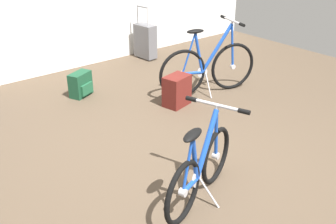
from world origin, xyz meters
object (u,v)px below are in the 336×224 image
at_px(rolling_suitcase, 145,41).
at_px(backpack_on_floor, 81,84).
at_px(folding_bike_foreground, 201,168).
at_px(display_bike_left, 208,67).
at_px(handbag_on_floor, 177,91).

xyz_separation_m(rolling_suitcase, backpack_on_floor, (-1.51, -0.70, -0.13)).
distance_m(folding_bike_foreground, rolling_suitcase, 3.57).
bearing_deg(display_bike_left, rolling_suitcase, 82.78).
bearing_deg(folding_bike_foreground, rolling_suitcase, 60.97).
bearing_deg(display_bike_left, backpack_on_floor, 144.31).
xyz_separation_m(folding_bike_foreground, handbag_on_floor, (0.98, 1.46, -0.11)).
xyz_separation_m(folding_bike_foreground, rolling_suitcase, (1.73, 3.12, -0.01)).
xyz_separation_m(display_bike_left, handbag_on_floor, (-0.54, -0.03, -0.17)).
bearing_deg(folding_bike_foreground, handbag_on_floor, 56.03).
bearing_deg(handbag_on_floor, folding_bike_foreground, -123.97).
bearing_deg(rolling_suitcase, handbag_on_floor, -114.26).
xyz_separation_m(display_bike_left, backpack_on_floor, (-1.30, 0.93, -0.20)).
bearing_deg(display_bike_left, handbag_on_floor, -176.75).
height_order(display_bike_left, rolling_suitcase, display_bike_left).
bearing_deg(display_bike_left, folding_bike_foreground, -135.70).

